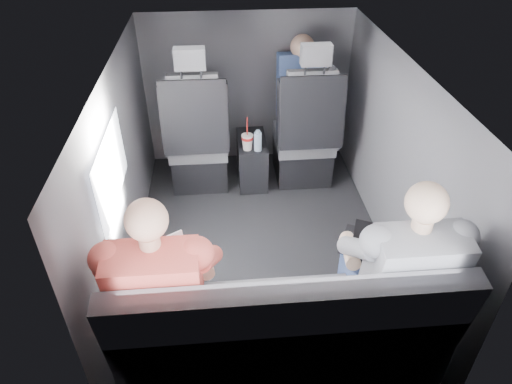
{
  "coord_description": "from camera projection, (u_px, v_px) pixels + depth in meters",
  "views": [
    {
      "loc": [
        -0.26,
        -2.51,
        2.28
      ],
      "look_at": [
        -0.04,
        -0.05,
        0.52
      ],
      "focal_mm": 32.0,
      "sensor_mm": 36.0,
      "label": 1
    }
  ],
  "objects": [
    {
      "name": "side_window",
      "position": [
        111.0,
        170.0,
        2.55
      ],
      "size": [
        0.02,
        0.75,
        0.42
      ],
      "primitive_type": "cube",
      "color": "white",
      "rests_on": "panel_left"
    },
    {
      "name": "passenger_rear_right",
      "position": [
        396.0,
        273.0,
        2.27
      ],
      "size": [
        0.51,
        0.63,
        1.24
      ],
      "color": "navy",
      "rests_on": "rear_bench"
    },
    {
      "name": "panel_left",
      "position": [
        123.0,
        174.0,
        2.92
      ],
      "size": [
        0.02,
        2.6,
        1.35
      ],
      "primitive_type": "cube",
      "color": "#56565B",
      "rests_on": "floor"
    },
    {
      "name": "panel_back",
      "position": [
        292.0,
        332.0,
        1.93
      ],
      "size": [
        1.8,
        0.02,
        1.35
      ],
      "primitive_type": "cube",
      "color": "#56565B",
      "rests_on": "floor"
    },
    {
      "name": "rear_bench",
      "position": [
        282.0,
        339.0,
        2.34
      ],
      "size": [
        1.6,
        0.57,
        0.92
      ],
      "color": "#5D5D62",
      "rests_on": "floor"
    },
    {
      "name": "front_seat_right",
      "position": [
        305.0,
        140.0,
        3.86
      ],
      "size": [
        0.52,
        0.58,
        1.26
      ],
      "color": "black",
      "rests_on": "floor"
    },
    {
      "name": "soda_cup",
      "position": [
        247.0,
        141.0,
        3.69
      ],
      "size": [
        0.09,
        0.09,
        0.29
      ],
      "color": "white",
      "rests_on": "center_console"
    },
    {
      "name": "passenger_rear_left",
      "position": [
        163.0,
        289.0,
        2.19
      ],
      "size": [
        0.5,
        0.62,
        1.23
      ],
      "color": "#2E2E32",
      "rests_on": "rear_bench"
    },
    {
      "name": "laptop_white",
      "position": [
        160.0,
        262.0,
        2.33
      ],
      "size": [
        0.4,
        0.45,
        0.25
      ],
      "color": "white",
      "rests_on": "passenger_rear_left"
    },
    {
      "name": "seatbelt",
      "position": [
        312.0,
        105.0,
        3.49
      ],
      "size": [
        0.35,
        0.11,
        0.59
      ],
      "primitive_type": "cube",
      "rotation": [
        -0.14,
        0.49,
        0.0
      ],
      "color": "black",
      "rests_on": "front_seat_right"
    },
    {
      "name": "panel_front",
      "position": [
        248.0,
        90.0,
        4.04
      ],
      "size": [
        1.8,
        0.02,
        1.35
      ],
      "primitive_type": "cube",
      "color": "#56565B",
      "rests_on": "floor"
    },
    {
      "name": "water_bottle",
      "position": [
        258.0,
        141.0,
        3.67
      ],
      "size": [
        0.06,
        0.06,
        0.18
      ],
      "color": "#A8C9E4",
      "rests_on": "center_console"
    },
    {
      "name": "center_console",
      "position": [
        252.0,
        160.0,
        3.98
      ],
      "size": [
        0.24,
        0.48,
        0.41
      ],
      "color": "black",
      "rests_on": "floor"
    },
    {
      "name": "passenger_front_right",
      "position": [
        300.0,
        89.0,
        3.87
      ],
      "size": [
        0.39,
        0.39,
        0.77
      ],
      "color": "navy",
      "rests_on": "front_seat_right"
    },
    {
      "name": "front_seat_left",
      "position": [
        198.0,
        144.0,
        3.8
      ],
      "size": [
        0.52,
        0.58,
        1.26
      ],
      "color": "black",
      "rests_on": "floor"
    },
    {
      "name": "ceiling",
      "position": [
        263.0,
        68.0,
        2.6
      ],
      "size": [
        2.6,
        2.6,
        0.0
      ],
      "primitive_type": "plane",
      "rotation": [
        3.14,
        0.0,
        0.0
      ],
      "color": "#B2B2AD",
      "rests_on": "panel_back"
    },
    {
      "name": "panel_right",
      "position": [
        396.0,
        161.0,
        3.05
      ],
      "size": [
        0.02,
        2.6,
        1.35
      ],
      "primitive_type": "cube",
      "color": "#56565B",
      "rests_on": "floor"
    },
    {
      "name": "laptop_black",
      "position": [
        378.0,
        246.0,
        2.43
      ],
      "size": [
        0.42,
        0.45,
        0.25
      ],
      "color": "black",
      "rests_on": "passenger_rear_right"
    },
    {
      "name": "floor",
      "position": [
        261.0,
        245.0,
        3.38
      ],
      "size": [
        2.6,
        2.6,
        0.0
      ],
      "primitive_type": "plane",
      "color": "black",
      "rests_on": "ground"
    }
  ]
}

